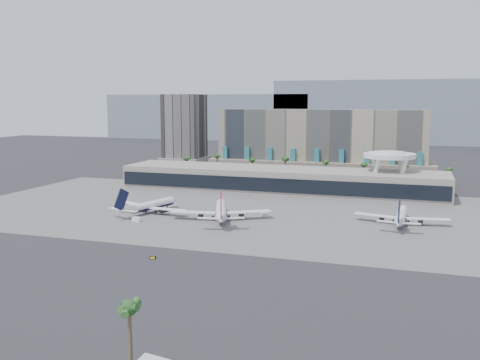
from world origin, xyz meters
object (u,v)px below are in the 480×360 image
(taxiway_sign, at_px, (153,258))
(service_vehicle_b, at_px, (265,215))
(airliner_left, at_px, (149,206))
(service_vehicle_a, at_px, (137,219))
(airliner_centre, at_px, (221,211))
(airliner_right, at_px, (401,216))

(taxiway_sign, bearing_deg, service_vehicle_b, 56.77)
(airliner_left, relative_size, service_vehicle_a, 9.44)
(taxiway_sign, bearing_deg, airliner_left, 98.64)
(airliner_centre, height_order, taxiway_sign, airliner_centre)
(airliner_centre, distance_m, taxiway_sign, 56.98)
(airliner_right, relative_size, service_vehicle_b, 11.55)
(airliner_left, bearing_deg, taxiway_sign, -44.83)
(service_vehicle_a, relative_size, service_vehicle_b, 1.19)
(airliner_centre, relative_size, airliner_right, 1.08)
(airliner_centre, xyz_separation_m, service_vehicle_a, (-30.49, -13.48, -2.74))
(airliner_left, distance_m, service_vehicle_a, 16.77)
(service_vehicle_a, bearing_deg, airliner_right, 30.22)
(airliner_centre, bearing_deg, service_vehicle_a, -176.35)
(airliner_right, height_order, service_vehicle_b, airliner_right)
(service_vehicle_b, height_order, taxiway_sign, service_vehicle_b)
(airliner_left, distance_m, airliner_centre, 33.65)
(airliner_right, xyz_separation_m, service_vehicle_b, (-53.79, -3.33, -2.43))
(airliner_left, bearing_deg, service_vehicle_a, -62.81)
(airliner_left, relative_size, airliner_centre, 0.90)
(airliner_right, bearing_deg, taxiway_sign, -132.53)
(airliner_left, height_order, service_vehicle_a, airliner_left)
(airliner_centre, distance_m, airliner_right, 70.34)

